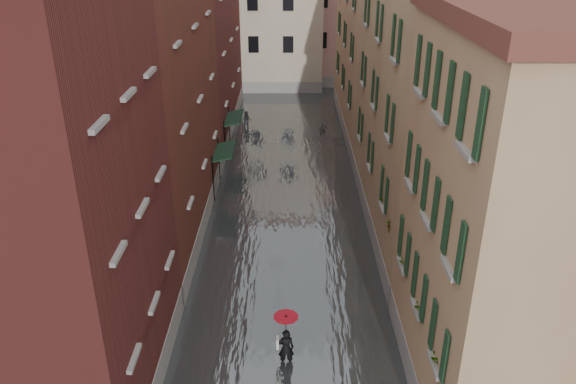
{
  "coord_description": "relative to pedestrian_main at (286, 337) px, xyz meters",
  "views": [
    {
      "loc": [
        0.12,
        -15.8,
        13.56
      ],
      "look_at": [
        0.06,
        6.66,
        3.0
      ],
      "focal_mm": 35.0,
      "sensor_mm": 36.0,
      "label": 1
    }
  ],
  "objects": [
    {
      "name": "building_left_far",
      "position": [
        -7.01,
        24.94,
        5.78
      ],
      "size": [
        6.0,
        16.0,
        14.0
      ],
      "primitive_type": "cube",
      "color": "maroon",
      "rests_on": "ground"
    },
    {
      "name": "pedestrian_main",
      "position": [
        0.0,
        0.0,
        0.0
      ],
      "size": [
        0.85,
        0.85,
        2.06
      ],
      "color": "black",
      "rests_on": "ground"
    },
    {
      "name": "building_end_cream",
      "position": [
        -3.01,
        38.94,
        5.28
      ],
      "size": [
        12.0,
        9.0,
        13.0
      ],
      "primitive_type": "cube",
      "color": "beige",
      "rests_on": "ground"
    },
    {
      "name": "ground",
      "position": [
        -0.01,
        0.94,
        -1.22
      ],
      "size": [
        120.0,
        120.0,
        0.0
      ],
      "primitive_type": "plane",
      "color": "#565659",
      "rests_on": "ground"
    },
    {
      "name": "building_right_near",
      "position": [
        6.99,
        -1.06,
        4.53
      ],
      "size": [
        6.0,
        8.0,
        11.5
      ],
      "primitive_type": "cube",
      "color": "#9B7250",
      "rests_on": "ground"
    },
    {
      "name": "awning_near",
      "position": [
        -3.5,
        13.84,
        1.24
      ],
      "size": [
        1.09,
        2.84,
        2.8
      ],
      "color": "black",
      "rests_on": "ground"
    },
    {
      "name": "floodwater",
      "position": [
        -0.01,
        13.94,
        -1.12
      ],
      "size": [
        10.0,
        60.0,
        0.2
      ],
      "primitive_type": "cube",
      "color": "#494E51",
      "rests_on": "ground"
    },
    {
      "name": "pedestrian_far",
      "position": [
        -3.04,
        24.87,
        -0.51
      ],
      "size": [
        0.73,
        0.6,
        1.42
      ],
      "primitive_type": "imported",
      "rotation": [
        0.0,
        0.0,
        0.09
      ],
      "color": "black",
      "rests_on": "ground"
    },
    {
      "name": "building_left_near",
      "position": [
        -7.01,
        -1.06,
        5.28
      ],
      "size": [
        6.0,
        8.0,
        13.0
      ],
      "primitive_type": "cube",
      "color": "maroon",
      "rests_on": "ground"
    },
    {
      "name": "building_right_mid",
      "position": [
        6.99,
        9.94,
        5.28
      ],
      "size": [
        6.0,
        14.0,
        13.0
      ],
      "primitive_type": "cube",
      "color": "tan",
      "rests_on": "ground"
    },
    {
      "name": "building_left_mid",
      "position": [
        -7.01,
        9.94,
        5.03
      ],
      "size": [
        6.0,
        14.0,
        12.5
      ],
      "primitive_type": "cube",
      "color": "maroon",
      "rests_on": "ground"
    },
    {
      "name": "awning_far",
      "position": [
        -3.49,
        19.8,
        1.25
      ],
      "size": [
        1.09,
        3.07,
        2.8
      ],
      "color": "black",
      "rests_on": "ground"
    },
    {
      "name": "building_end_pink",
      "position": [
        5.99,
        40.94,
        4.78
      ],
      "size": [
        10.0,
        9.0,
        12.0
      ],
      "primitive_type": "cube",
      "color": "tan",
      "rests_on": "ground"
    },
    {
      "name": "building_right_far",
      "position": [
        6.99,
        24.94,
        4.53
      ],
      "size": [
        6.0,
        16.0,
        11.5
      ],
      "primitive_type": "cube",
      "color": "#9B7250",
      "rests_on": "ground"
    },
    {
      "name": "window_planters",
      "position": [
        4.11,
        1.45,
        2.29
      ],
      "size": [
        0.59,
        10.39,
        0.84
      ],
      "color": "brown",
      "rests_on": "ground"
    }
  ]
}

